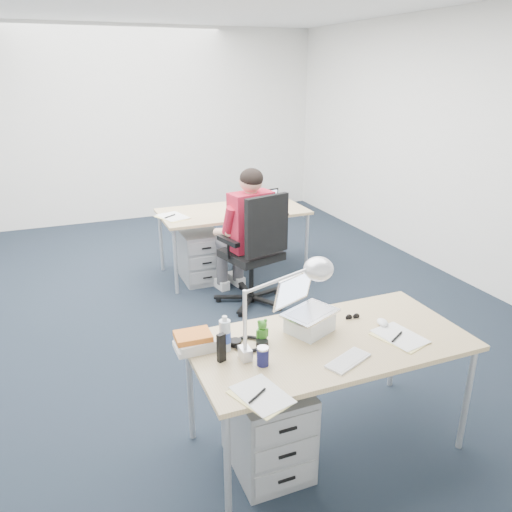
{
  "coord_description": "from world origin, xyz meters",
  "views": [
    {
      "loc": [
        -1.02,
        -4.22,
        2.19
      ],
      "look_at": [
        0.32,
        -0.91,
        0.85
      ],
      "focal_mm": 35.0,
      "sensor_mm": 36.0,
      "label": 1
    }
  ],
  "objects_px": {
    "can_koozie": "(263,356)",
    "dark_laptop": "(269,202)",
    "desk_near": "(329,347)",
    "seated_person": "(243,234)",
    "far_cup": "(282,197)",
    "silver_laptop": "(310,306)",
    "wireless_keyboard": "(348,360)",
    "drawer_pedestal_near": "(268,426)",
    "desk_lamp": "(274,308)",
    "office_chair": "(253,273)",
    "bear_figurine": "(262,331)",
    "water_bottle": "(225,333)",
    "sunglasses": "(353,317)",
    "computer_mouse": "(382,323)",
    "book_stack": "(194,341)",
    "desk_far": "(233,214)",
    "cordless_phone": "(221,348)",
    "headphones": "(249,343)",
    "drawer_pedestal_far": "(200,256)"
  },
  "relations": [
    {
      "from": "cordless_phone",
      "to": "wireless_keyboard",
      "type": "bearing_deg",
      "value": -40.93
    },
    {
      "from": "drawer_pedestal_near",
      "to": "desk_lamp",
      "type": "relative_size",
      "value": 1.01
    },
    {
      "from": "can_koozie",
      "to": "dark_laptop",
      "type": "relative_size",
      "value": 0.29
    },
    {
      "from": "can_koozie",
      "to": "water_bottle",
      "type": "xyz_separation_m",
      "value": [
        -0.13,
        0.22,
        0.05
      ]
    },
    {
      "from": "water_bottle",
      "to": "cordless_phone",
      "type": "xyz_separation_m",
      "value": [
        -0.06,
        -0.1,
        -0.02
      ]
    },
    {
      "from": "wireless_keyboard",
      "to": "sunglasses",
      "type": "distance_m",
      "value": 0.5
    },
    {
      "from": "far_cup",
      "to": "drawer_pedestal_near",
      "type": "bearing_deg",
      "value": -116.02
    },
    {
      "from": "dark_laptop",
      "to": "far_cup",
      "type": "height_order",
      "value": "dark_laptop"
    },
    {
      "from": "office_chair",
      "to": "bear_figurine",
      "type": "distance_m",
      "value": 2.07
    },
    {
      "from": "desk_near",
      "to": "desk_far",
      "type": "xyz_separation_m",
      "value": [
        0.42,
        2.87,
        0.0
      ]
    },
    {
      "from": "wireless_keyboard",
      "to": "headphones",
      "type": "bearing_deg",
      "value": 117.92
    },
    {
      "from": "desk_lamp",
      "to": "water_bottle",
      "type": "bearing_deg",
      "value": 138.05
    },
    {
      "from": "seated_person",
      "to": "drawer_pedestal_near",
      "type": "xyz_separation_m",
      "value": [
        -0.7,
        -2.23,
        -0.4
      ]
    },
    {
      "from": "computer_mouse",
      "to": "book_stack",
      "type": "relative_size",
      "value": 0.47
    },
    {
      "from": "sunglasses",
      "to": "headphones",
      "type": "bearing_deg",
      "value": -169.37
    },
    {
      "from": "silver_laptop",
      "to": "water_bottle",
      "type": "distance_m",
      "value": 0.53
    },
    {
      "from": "can_koozie",
      "to": "wireless_keyboard",
      "type": "bearing_deg",
      "value": -18.23
    },
    {
      "from": "can_koozie",
      "to": "cordless_phone",
      "type": "relative_size",
      "value": 0.64
    },
    {
      "from": "desk_near",
      "to": "far_cup",
      "type": "height_order",
      "value": "far_cup"
    },
    {
      "from": "desk_near",
      "to": "seated_person",
      "type": "distance_m",
      "value": 2.22
    },
    {
      "from": "silver_laptop",
      "to": "dark_laptop",
      "type": "height_order",
      "value": "silver_laptop"
    },
    {
      "from": "silver_laptop",
      "to": "cordless_phone",
      "type": "xyz_separation_m",
      "value": [
        -0.59,
        -0.11,
        -0.08
      ]
    },
    {
      "from": "dark_laptop",
      "to": "wireless_keyboard",
      "type": "bearing_deg",
      "value": -112.4
    },
    {
      "from": "silver_laptop",
      "to": "cordless_phone",
      "type": "bearing_deg",
      "value": 167.35
    },
    {
      "from": "bear_figurine",
      "to": "book_stack",
      "type": "distance_m",
      "value": 0.39
    },
    {
      "from": "computer_mouse",
      "to": "headphones",
      "type": "bearing_deg",
      "value": -166.9
    },
    {
      "from": "dark_laptop",
      "to": "far_cup",
      "type": "relative_size",
      "value": 4.06
    },
    {
      "from": "office_chair",
      "to": "desk_lamp",
      "type": "bearing_deg",
      "value": -123.55
    },
    {
      "from": "sunglasses",
      "to": "can_koozie",
      "type": "bearing_deg",
      "value": -153.74
    },
    {
      "from": "silver_laptop",
      "to": "wireless_keyboard",
      "type": "height_order",
      "value": "silver_laptop"
    },
    {
      "from": "desk_far",
      "to": "silver_laptop",
      "type": "bearing_deg",
      "value": -100.11
    },
    {
      "from": "drawer_pedestal_far",
      "to": "dark_laptop",
      "type": "height_order",
      "value": "dark_laptop"
    },
    {
      "from": "seated_person",
      "to": "headphones",
      "type": "bearing_deg",
      "value": -120.63
    },
    {
      "from": "drawer_pedestal_near",
      "to": "far_cup",
      "type": "height_order",
      "value": "far_cup"
    },
    {
      "from": "wireless_keyboard",
      "to": "can_koozie",
      "type": "bearing_deg",
      "value": 138.79
    },
    {
      "from": "computer_mouse",
      "to": "bear_figurine",
      "type": "distance_m",
      "value": 0.76
    },
    {
      "from": "desk_far",
      "to": "silver_laptop",
      "type": "distance_m",
      "value": 2.79
    },
    {
      "from": "wireless_keyboard",
      "to": "sunglasses",
      "type": "relative_size",
      "value": 2.9
    },
    {
      "from": "water_bottle",
      "to": "desk_lamp",
      "type": "distance_m",
      "value": 0.31
    },
    {
      "from": "silver_laptop",
      "to": "far_cup",
      "type": "xyz_separation_m",
      "value": [
        1.17,
        2.93,
        -0.12
      ]
    },
    {
      "from": "wireless_keyboard",
      "to": "headphones",
      "type": "relative_size",
      "value": 1.23
    },
    {
      "from": "desk_near",
      "to": "sunglasses",
      "type": "height_order",
      "value": "sunglasses"
    },
    {
      "from": "office_chair",
      "to": "can_koozie",
      "type": "xyz_separation_m",
      "value": [
        -0.79,
        -2.11,
        0.46
      ]
    },
    {
      "from": "sunglasses",
      "to": "desk_near",
      "type": "bearing_deg",
      "value": -140.55
    },
    {
      "from": "book_stack",
      "to": "silver_laptop",
      "type": "bearing_deg",
      "value": -5.02
    },
    {
      "from": "sunglasses",
      "to": "bear_figurine",
      "type": "bearing_deg",
      "value": -169.54
    },
    {
      "from": "drawer_pedestal_near",
      "to": "can_koozie",
      "type": "height_order",
      "value": "can_koozie"
    },
    {
      "from": "water_bottle",
      "to": "cordless_phone",
      "type": "bearing_deg",
      "value": -118.47
    },
    {
      "from": "drawer_pedestal_far",
      "to": "silver_laptop",
      "type": "distance_m",
      "value": 2.74
    },
    {
      "from": "water_bottle",
      "to": "cordless_phone",
      "type": "height_order",
      "value": "water_bottle"
    }
  ]
}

